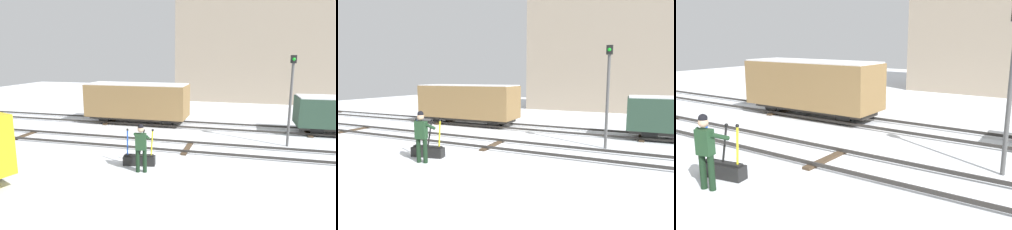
% 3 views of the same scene
% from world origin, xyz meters
% --- Properties ---
extents(ground_plane, '(60.00, 60.00, 0.00)m').
position_xyz_m(ground_plane, '(0.00, 0.00, 0.00)').
color(ground_plane, silver).
extents(track_main_line, '(44.00, 1.94, 0.18)m').
position_xyz_m(track_main_line, '(0.00, 0.00, 0.11)').
color(track_main_line, '#2D2B28').
rests_on(track_main_line, ground_plane).
extents(track_siding_near, '(44.00, 1.94, 0.18)m').
position_xyz_m(track_siding_near, '(0.00, 4.48, 0.11)').
color(track_siding_near, '#2D2B28').
rests_on(track_siding_near, ground_plane).
extents(switch_lever_frame, '(1.28, 0.57, 1.45)m').
position_xyz_m(switch_lever_frame, '(-1.43, -2.50, 0.25)').
color(switch_lever_frame, black).
rests_on(switch_lever_frame, ground_plane).
extents(rail_worker, '(0.61, 0.74, 1.82)m').
position_xyz_m(rail_worker, '(-1.11, -3.17, 1.03)').
color(rail_worker, black).
rests_on(rail_worker, ground_plane).
extents(signal_post, '(0.24, 0.32, 4.23)m').
position_xyz_m(signal_post, '(4.48, 1.61, 2.56)').
color(signal_post, '#4C4C4C').
rests_on(signal_post, ground_plane).
extents(apartment_building, '(14.22, 6.05, 12.85)m').
position_xyz_m(apartment_building, '(2.91, 17.67, 6.43)').
color(apartment_building, gray).
rests_on(apartment_building, ground_plane).
extents(freight_car_back_track, '(6.27, 2.14, 2.51)m').
position_xyz_m(freight_car_back_track, '(-4.05, 4.48, 1.44)').
color(freight_car_back_track, '#2D2B28').
rests_on(freight_car_back_track, ground_plane).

